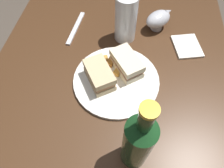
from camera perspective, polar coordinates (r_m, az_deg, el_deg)
The scene contains 13 objects.
ground_plane at distance 1.29m, azimuth -0.63°, elevation -19.36°, with size 6.00×6.00×0.00m, color #4C4238.
dining_table at distance 0.95m, azimuth -0.83°, elevation -14.37°, with size 1.09×0.81×0.72m, color #422816.
plate at distance 0.64m, azimuth 1.19°, elevation 1.10°, with size 0.27×0.27×0.01m, color silver.
sandwich_half_left at distance 0.64m, azimuth 4.15°, elevation 5.75°, with size 0.13×0.12×0.05m.
sandwich_half_right at distance 0.61m, azimuth -3.58°, elevation 2.53°, with size 0.13×0.11×0.06m.
potato_wedge_front at distance 0.67m, azimuth -0.28°, elevation 6.47°, with size 0.04×0.02×0.02m, color #AD702D.
potato_wedge_middle at distance 0.65m, azimuth 2.24°, elevation 4.14°, with size 0.05×0.02×0.02m, color gold.
potato_wedge_back at distance 0.67m, azimuth -2.90°, elevation 6.79°, with size 0.04×0.02×0.02m, color #B77F33.
pint_glass at distance 0.73m, azimuth 3.86°, elevation 17.21°, with size 0.08×0.08×0.17m.
gravy_boat at distance 0.80m, azimuth 12.96°, elevation 17.42°, with size 0.12×0.12×0.07m.
cider_bottle at distance 0.45m, azimuth 7.28°, elevation -15.94°, with size 0.07×0.07×0.28m.
napkin at distance 0.78m, azimuth 20.36°, elevation 9.96°, with size 0.11×0.09×0.01m, color silver.
fork at distance 0.82m, azimuth -10.18°, elevation 15.31°, with size 0.18×0.02×0.01m, color silver.
Camera 1 is at (0.29, 0.05, 1.26)m, focal length 32.43 mm.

